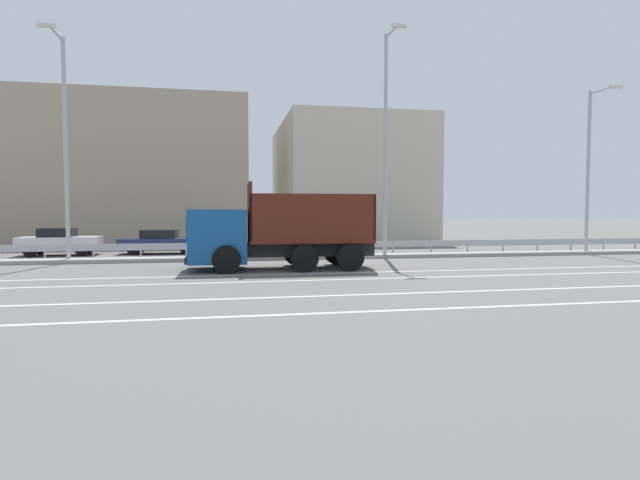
{
  "coord_description": "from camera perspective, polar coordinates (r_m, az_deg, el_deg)",
  "views": [
    {
      "loc": [
        -5.47,
        -21.21,
        2.19
      ],
      "look_at": [
        -1.31,
        0.4,
        1.02
      ],
      "focal_mm": 28.0,
      "sensor_mm": 36.0,
      "label": 1
    }
  ],
  "objects": [
    {
      "name": "ground_plane",
      "position": [
        22.01,
        3.55,
        -2.67
      ],
      "size": [
        320.0,
        320.0,
        0.0
      ],
      "primitive_type": "plane",
      "color": "#605E5B"
    },
    {
      "name": "lane_strip_0",
      "position": [
        18.08,
        -3.63,
        -3.9
      ],
      "size": [
        64.87,
        0.16,
        0.01
      ],
      "primitive_type": "cube",
      "color": "silver",
      "rests_on": "ground_plane"
    },
    {
      "name": "lane_strip_1",
      "position": [
        16.3,
        -2.82,
        -4.66
      ],
      "size": [
        64.87,
        0.16,
        0.01
      ],
      "primitive_type": "cube",
      "color": "silver",
      "rests_on": "ground_plane"
    },
    {
      "name": "lane_strip_2",
      "position": [
        13.26,
        -0.92,
        -6.44
      ],
      "size": [
        64.87,
        0.16,
        0.01
      ],
      "primitive_type": "cube",
      "color": "silver",
      "rests_on": "ground_plane"
    },
    {
      "name": "lane_strip_3",
      "position": [
        11.09,
        1.12,
        -8.33
      ],
      "size": [
        64.87,
        0.16,
        0.01
      ],
      "primitive_type": "cube",
      "color": "silver",
      "rests_on": "ground_plane"
    },
    {
      "name": "median_island",
      "position": [
        24.33,
        2.13,
        -1.9
      ],
      "size": [
        35.68,
        1.1,
        0.18
      ],
      "primitive_type": "cube",
      "color": "gray",
      "rests_on": "ground_plane"
    },
    {
      "name": "median_guardrail",
      "position": [
        25.17,
        1.67,
        -0.64
      ],
      "size": [
        64.87,
        0.09,
        0.78
      ],
      "color": "#9EA0A5",
      "rests_on": "ground_plane"
    },
    {
      "name": "dump_truck",
      "position": [
        19.68,
        -6.96,
        0.23
      ],
      "size": [
        7.27,
        2.89,
        3.37
      ],
      "rotation": [
        0.0,
        0.0,
        1.56
      ],
      "color": "#144C8C",
      "rests_on": "ground_plane"
    },
    {
      "name": "median_road_sign",
      "position": [
        24.18,
        1.36,
        0.95
      ],
      "size": [
        0.69,
        0.16,
        2.51
      ],
      "color": "white",
      "rests_on": "ground_plane"
    },
    {
      "name": "street_lamp_1",
      "position": [
        24.81,
        -27.18,
        10.19
      ],
      "size": [
        0.7,
        2.19,
        9.85
      ],
      "color": "#ADADB2",
      "rests_on": "ground_plane"
    },
    {
      "name": "street_lamp_2",
      "position": [
        24.87,
        7.58,
        11.55
      ],
      "size": [
        0.7,
        1.9,
        10.83
      ],
      "color": "#ADADB2",
      "rests_on": "ground_plane"
    },
    {
      "name": "street_lamp_3",
      "position": [
        30.38,
        28.49,
        7.6
      ],
      "size": [
        0.7,
        1.91,
        8.69
      ],
      "color": "#ADADB2",
      "rests_on": "ground_plane"
    },
    {
      "name": "parked_car_2",
      "position": [
        29.37,
        -27.59,
        -0.14
      ],
      "size": [
        3.96,
        2.09,
        1.44
      ],
      "rotation": [
        0.0,
        0.0,
        -1.52
      ],
      "color": "silver",
      "rests_on": "ground_plane"
    },
    {
      "name": "parked_car_3",
      "position": [
        28.5,
        -17.64,
        -0.15
      ],
      "size": [
        4.46,
        1.99,
        1.31
      ],
      "rotation": [
        0.0,
        0.0,
        -1.63
      ],
      "color": "navy",
      "rests_on": "ground_plane"
    },
    {
      "name": "background_building_0",
      "position": [
        42.37,
        -21.56,
        7.17
      ],
      "size": [
        19.0,
        10.85,
        10.79
      ],
      "primitive_type": "cube",
      "color": "tan",
      "rests_on": "ground_plane"
    },
    {
      "name": "background_building_1",
      "position": [
        43.32,
        2.92,
        6.55
      ],
      "size": [
        11.11,
        15.2,
        9.68
      ],
      "primitive_type": "cube",
      "color": "beige",
      "rests_on": "ground_plane"
    },
    {
      "name": "church_tower",
      "position": [
        53.94,
        4.37,
        5.85
      ],
      "size": [
        3.6,
        3.6,
        10.83
      ],
      "color": "silver",
      "rests_on": "ground_plane"
    }
  ]
}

